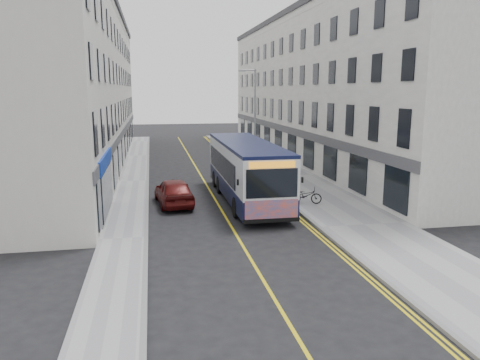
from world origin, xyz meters
name	(u,v)px	position (x,y,z in m)	size (l,w,h in m)	color
ground	(231,227)	(0.00, 0.00, 0.00)	(140.00, 140.00, 0.00)	black
pavement_east	(286,176)	(6.25, 12.00, 0.06)	(4.50, 64.00, 0.12)	#969698
pavement_west	(133,182)	(-5.00, 12.00, 0.06)	(2.00, 64.00, 0.12)	#969698
kerb_east	(257,177)	(4.00, 12.00, 0.07)	(0.18, 64.00, 0.13)	slate
kerb_west	(148,181)	(-4.00, 12.00, 0.07)	(0.18, 64.00, 0.13)	slate
road_centre_line	(204,180)	(0.00, 12.00, 0.00)	(0.12, 64.00, 0.01)	gold
road_dbl_yellow_inner	(251,178)	(3.55, 12.00, 0.00)	(0.10, 64.00, 0.01)	gold
road_dbl_yellow_outer	(254,178)	(3.75, 12.00, 0.00)	(0.10, 64.00, 0.01)	gold
terrace_east	(315,89)	(11.50, 21.00, 6.50)	(6.00, 46.00, 13.00)	white
terrace_west	(85,89)	(-9.00, 21.00, 6.50)	(6.00, 46.00, 13.00)	beige
streetlamp	(254,117)	(4.17, 14.00, 4.38)	(1.32, 0.18, 8.00)	gray
city_bus	(246,169)	(1.76, 5.10, 1.90)	(2.79, 11.95, 3.47)	black
bicycle	(306,195)	(4.85, 3.33, 0.59)	(0.62, 1.77, 0.93)	black
pedestrian_near	(257,159)	(4.42, 14.03, 1.09)	(0.71, 0.47, 1.95)	#8B5F3F
pedestrian_far	(294,164)	(6.73, 11.63, 1.00)	(0.85, 0.67, 1.76)	black
car_white	(227,155)	(2.91, 19.38, 0.72)	(1.52, 4.37, 1.44)	white
car_maroon	(174,192)	(-2.47, 4.86, 0.77)	(1.83, 4.54, 1.55)	#510E0D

